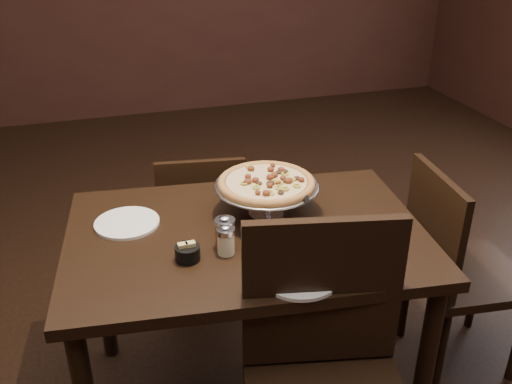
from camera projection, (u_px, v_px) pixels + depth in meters
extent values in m
cube|color=black|center=(255.00, 383.00, 2.36)|extent=(6.00, 7.00, 0.02)
cube|color=black|center=(246.00, 237.00, 1.96)|extent=(1.30, 0.95, 0.04)
cylinder|color=black|center=(425.00, 371.00, 1.92)|extent=(0.06, 0.06, 0.72)
cylinder|color=black|center=(102.00, 285.00, 2.34)|extent=(0.06, 0.06, 0.72)
cylinder|color=black|center=(356.00, 258.00, 2.52)|extent=(0.06, 0.06, 0.72)
cylinder|color=silver|center=(266.00, 213.00, 2.06)|extent=(0.13, 0.13, 0.01)
cylinder|color=silver|center=(266.00, 200.00, 2.03)|extent=(0.03, 0.03, 0.10)
cylinder|color=silver|center=(266.00, 187.00, 2.01)|extent=(0.09, 0.09, 0.01)
cylinder|color=#9F9FA4|center=(266.00, 186.00, 2.01)|extent=(0.36, 0.36, 0.01)
torus|color=#9F9FA4|center=(266.00, 185.00, 2.00)|extent=(0.37, 0.37, 0.01)
cylinder|color=brown|center=(266.00, 184.00, 2.00)|extent=(0.33, 0.33, 0.01)
torus|color=brown|center=(266.00, 183.00, 2.00)|extent=(0.35, 0.35, 0.03)
cylinder|color=tan|center=(266.00, 182.00, 2.00)|extent=(0.29, 0.29, 0.01)
cylinder|color=beige|center=(226.00, 243.00, 1.81)|extent=(0.05, 0.05, 0.07)
cylinder|color=silver|center=(226.00, 231.00, 1.79)|extent=(0.06, 0.06, 0.02)
ellipsoid|color=silver|center=(225.00, 227.00, 1.79)|extent=(0.03, 0.03, 0.01)
cylinder|color=maroon|center=(225.00, 236.00, 1.84)|extent=(0.06, 0.06, 0.08)
cylinder|color=silver|center=(225.00, 222.00, 1.82)|extent=(0.07, 0.07, 0.02)
ellipsoid|color=silver|center=(225.00, 218.00, 1.81)|extent=(0.04, 0.04, 0.01)
cylinder|color=black|center=(188.00, 253.00, 1.79)|extent=(0.08, 0.08, 0.05)
cube|color=#D7C37C|center=(183.00, 251.00, 1.78)|extent=(0.03, 0.02, 0.05)
cube|color=#D7C37C|center=(191.00, 249.00, 1.78)|extent=(0.03, 0.02, 0.05)
cube|color=white|center=(329.00, 253.00, 1.81)|extent=(0.20, 0.20, 0.02)
cylinder|color=white|center=(127.00, 223.00, 1.99)|extent=(0.22, 0.22, 0.01)
cylinder|color=white|center=(299.00, 276.00, 1.71)|extent=(0.24, 0.24, 0.01)
cone|color=silver|center=(306.00, 198.00, 1.91)|extent=(0.14, 0.14, 0.00)
cylinder|color=black|center=(306.00, 197.00, 1.91)|extent=(0.05, 0.13, 0.02)
cube|color=black|center=(202.00, 228.00, 2.70)|extent=(0.43, 0.43, 0.04)
cube|color=black|center=(202.00, 203.00, 2.44)|extent=(0.38, 0.08, 0.40)
cylinder|color=black|center=(231.00, 245.00, 2.95)|extent=(0.03, 0.03, 0.37)
cylinder|color=black|center=(171.00, 249.00, 2.91)|extent=(0.03, 0.03, 0.37)
cylinder|color=black|center=(238.00, 279.00, 2.68)|extent=(0.03, 0.03, 0.37)
cylinder|color=black|center=(172.00, 285.00, 2.64)|extent=(0.03, 0.03, 0.37)
cube|color=black|center=(322.00, 293.00, 1.65)|extent=(0.46, 0.13, 0.49)
cube|color=black|center=(468.00, 275.00, 2.30)|extent=(0.46, 0.46, 0.04)
cube|color=black|center=(434.00, 227.00, 2.16)|extent=(0.07, 0.41, 0.43)
cylinder|color=black|center=(475.00, 290.00, 2.57)|extent=(0.04, 0.04, 0.40)
cylinder|color=black|center=(441.00, 351.00, 2.23)|extent=(0.04, 0.04, 0.40)
cylinder|color=black|center=(406.00, 299.00, 2.52)|extent=(0.04, 0.04, 0.40)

